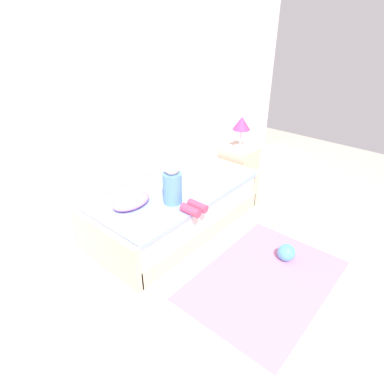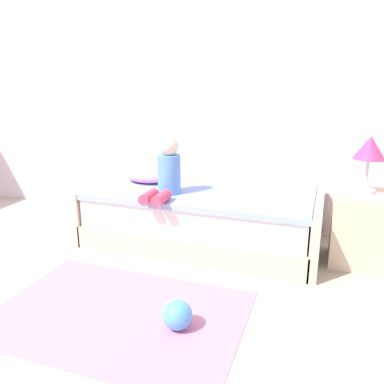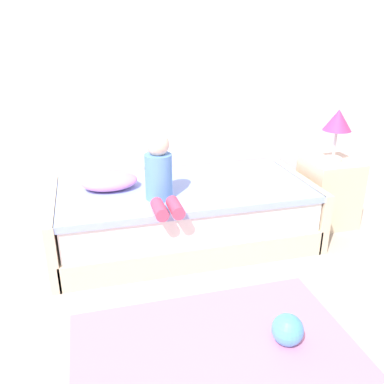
% 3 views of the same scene
% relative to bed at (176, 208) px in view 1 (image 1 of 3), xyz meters
% --- Properties ---
extents(ground_plane, '(9.20, 9.20, 0.00)m').
position_rel_bed_xyz_m(ground_plane, '(-0.50, -2.00, -0.25)').
color(ground_plane, '#B2A899').
extents(wall_rear, '(7.20, 0.10, 2.90)m').
position_rel_bed_xyz_m(wall_rear, '(-0.50, 0.60, 1.20)').
color(wall_rear, white).
rests_on(wall_rear, ground).
extents(bed, '(2.11, 1.00, 0.50)m').
position_rel_bed_xyz_m(bed, '(0.00, 0.00, 0.00)').
color(bed, beige).
rests_on(bed, ground).
extents(nightstand, '(0.44, 0.44, 0.60)m').
position_rel_bed_xyz_m(nightstand, '(1.35, 0.02, 0.05)').
color(nightstand, beige).
rests_on(nightstand, ground).
extents(table_lamp, '(0.24, 0.24, 0.45)m').
position_rel_bed_xyz_m(table_lamp, '(1.35, 0.02, 0.69)').
color(table_lamp, silver).
rests_on(table_lamp, nightstand).
extents(child_figure, '(0.20, 0.51, 0.50)m').
position_rel_bed_xyz_m(child_figure, '(-0.24, -0.23, 0.46)').
color(child_figure, '#598CD1').
rests_on(child_figure, bed).
extents(pillow, '(0.44, 0.30, 0.13)m').
position_rel_bed_xyz_m(pillow, '(-0.58, 0.10, 0.32)').
color(pillow, '#EA8CC6').
rests_on(pillow, bed).
extents(toy_ball, '(0.19, 0.19, 0.19)m').
position_rel_bed_xyz_m(toy_ball, '(0.28, -1.31, -0.15)').
color(toy_ball, '#4C99E5').
rests_on(toy_ball, ground).
extents(area_rug, '(1.60, 1.10, 0.01)m').
position_rel_bed_xyz_m(area_rug, '(-0.13, -1.30, -0.24)').
color(area_rug, pink).
rests_on(area_rug, ground).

